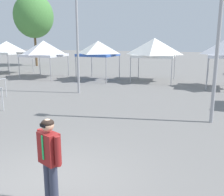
# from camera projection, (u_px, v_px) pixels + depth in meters

# --- Properties ---
(ground_plane) EXTENTS (140.00, 140.00, 0.00)m
(ground_plane) POSITION_uv_depth(u_px,v_px,m) (49.00, 183.00, 5.80)
(ground_plane) COLOR slate
(canopy_tent_behind_right) EXTENTS (3.43, 3.43, 3.08)m
(canopy_tent_behind_right) POSITION_uv_depth(u_px,v_px,m) (7.00, 47.00, 24.27)
(canopy_tent_behind_right) COLOR #9E9EA3
(canopy_tent_behind_right) RESTS_ON ground
(canopy_tent_behind_center) EXTENTS (3.24, 3.24, 3.13)m
(canopy_tent_behind_center) POSITION_uv_depth(u_px,v_px,m) (44.00, 49.00, 21.77)
(canopy_tent_behind_center) COLOR #9E9EA3
(canopy_tent_behind_center) RESTS_ON ground
(canopy_tent_right_of_center) EXTENTS (2.88, 2.88, 3.12)m
(canopy_tent_right_of_center) POSITION_uv_depth(u_px,v_px,m) (98.00, 49.00, 20.31)
(canopy_tent_right_of_center) COLOR #9E9EA3
(canopy_tent_right_of_center) RESTS_ON ground
(canopy_tent_left_of_center) EXTENTS (3.35, 3.35, 3.33)m
(canopy_tent_left_of_center) POSITION_uv_depth(u_px,v_px,m) (154.00, 48.00, 19.75)
(canopy_tent_left_of_center) COLOR #9E9EA3
(canopy_tent_left_of_center) RESTS_ON ground
(person_foreground) EXTENTS (0.61, 0.38, 1.78)m
(person_foreground) POSITION_uv_depth(u_px,v_px,m) (50.00, 157.00, 4.76)
(person_foreground) COLOR #33384C
(person_foreground) RESTS_ON ground
(light_pole_near_lift) EXTENTS (0.36, 0.36, 7.89)m
(light_pole_near_lift) POSITION_uv_depth(u_px,v_px,m) (222.00, 2.00, 9.11)
(light_pole_near_lift) COLOR #9E9EA3
(light_pole_near_lift) RESTS_ON ground
(light_pole_opposite_side) EXTENTS (0.36, 0.36, 8.98)m
(light_pole_opposite_side) POSITION_uv_depth(u_px,v_px,m) (76.00, 6.00, 14.63)
(light_pole_opposite_side) COLOR #9E9EA3
(light_pole_opposite_side) RESTS_ON ground
(tree_behind_tents_right) EXTENTS (4.78, 4.78, 8.67)m
(tree_behind_tents_right) POSITION_uv_depth(u_px,v_px,m) (34.00, 16.00, 31.18)
(tree_behind_tents_right) COLOR brown
(tree_behind_tents_right) RESTS_ON ground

